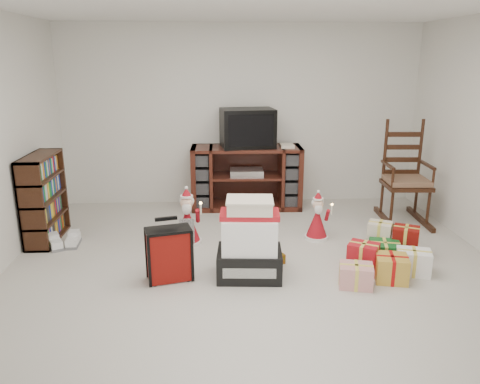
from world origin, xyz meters
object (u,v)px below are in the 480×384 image
santa_figurine (317,221)px  mrs_claus_figurine (187,222)px  rocking_chair (404,186)px  crt_television (247,128)px  gift_pile (250,244)px  red_suitcase (169,254)px  gift_cluster (383,255)px  tv_stand (246,177)px  bookshelf (44,200)px  sneaker_pair (64,242)px  teddy_bear (265,250)px

santa_figurine → mrs_claus_figurine: 1.49m
rocking_chair → crt_television: crt_television is taller
gift_pile → red_suitcase: bearing=-173.6°
gift_cluster → crt_television: crt_television is taller
tv_stand → santa_figurine: bearing=-58.4°
bookshelf → crt_television: crt_television is taller
red_suitcase → santa_figurine: (1.62, 0.96, -0.04)m
red_suitcase → gift_pile: bearing=-12.2°
gift_pile → sneaker_pair: 2.21m
red_suitcase → gift_cluster: (2.11, 0.15, -0.12)m
rocking_chair → mrs_claus_figurine: bearing=-163.5°
bookshelf → red_suitcase: 1.90m
red_suitcase → teddy_bear: red_suitcase is taller
tv_stand → teddy_bear: tv_stand is taller
rocking_chair → red_suitcase: 3.26m
sneaker_pair → crt_television: bearing=12.4°
teddy_bear → crt_television: crt_television is taller
bookshelf → teddy_bear: size_ratio=2.74×
bookshelf → gift_pile: size_ratio=1.30×
teddy_bear → red_suitcase: bearing=-162.9°
red_suitcase → sneaker_pair: bearing=130.4°
mrs_claus_figurine → sneaker_pair: mrs_claus_figurine is taller
sneaker_pair → gift_cluster: 3.45m
rocking_chair → teddy_bear: rocking_chair is taller
teddy_bear → santa_figurine: bearing=44.8°
rocking_chair → santa_figurine: bearing=-151.3°
santa_figurine → crt_television: 1.70m
tv_stand → gift_pile: size_ratio=1.99×
tv_stand → gift_pile: tv_stand is taller
santa_figurine → gift_cluster: size_ratio=0.49×
tv_stand → crt_television: (0.01, -0.01, 0.69)m
bookshelf → red_suitcase: bearing=-36.9°
mrs_claus_figurine → gift_cluster: 2.13m
rocking_chair → sneaker_pair: 4.19m
rocking_chair → santa_figurine: size_ratio=2.34×
crt_television → teddy_bear: bearing=-95.0°
rocking_chair → crt_television: size_ratio=1.78×
bookshelf → crt_television: bearing=24.1°
gift_cluster → sneaker_pair: bearing=167.6°
bookshelf → santa_figurine: bookshelf is taller
mrs_claus_figurine → gift_cluster: size_ratio=0.56×
tv_stand → crt_television: 0.69m
bookshelf → sneaker_pair: size_ratio=2.53×
rocking_chair → gift_pile: (-2.10, -1.53, -0.12)m
bookshelf → crt_television: 2.71m
teddy_bear → gift_cluster: 1.18m
gift_pile → gift_cluster: bearing=9.5°
tv_stand → rocking_chair: (1.98, -0.66, 0.02)m
tv_stand → crt_television: crt_television is taller
tv_stand → gift_cluster: 2.42m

